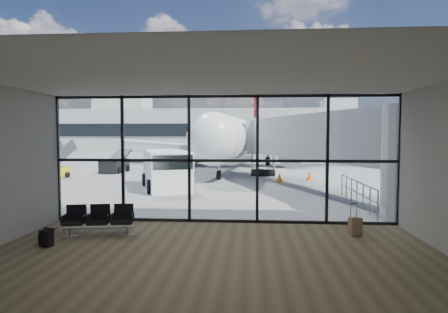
# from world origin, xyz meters

# --- Properties ---
(ground) EXTENTS (220.00, 220.00, 0.00)m
(ground) POSITION_xyz_m (0.00, 40.00, 0.00)
(ground) COLOR slate
(ground) RESTS_ON ground
(lounge_shell) EXTENTS (12.02, 8.01, 4.51)m
(lounge_shell) POSITION_xyz_m (0.00, -4.80, 2.65)
(lounge_shell) COLOR brown
(lounge_shell) RESTS_ON ground
(glass_curtain_wall) EXTENTS (12.10, 0.12, 4.50)m
(glass_curtain_wall) POSITION_xyz_m (0.00, 0.00, 2.25)
(glass_curtain_wall) COLOR white
(glass_curtain_wall) RESTS_ON ground
(jet_bridge) EXTENTS (8.00, 16.50, 4.33)m
(jet_bridge) POSITION_xyz_m (4.90, 7.07, 2.76)
(jet_bridge) COLOR #A8AAAD
(jet_bridge) RESTS_ON ground
(apron_railing) EXTENTS (0.06, 5.46, 1.11)m
(apron_railing) POSITION_xyz_m (5.60, 3.50, 0.72)
(apron_railing) COLOR gray
(apron_railing) RESTS_ON ground
(far_terminal) EXTENTS (80.00, 12.20, 11.00)m
(far_terminal) POSITION_xyz_m (-0.59, 61.97, 4.21)
(far_terminal) COLOR #A8A9A4
(far_terminal) RESTS_ON ground
(tree_0) EXTENTS (4.95, 4.95, 7.12)m
(tree_0) POSITION_xyz_m (-45.00, 72.00, 4.63)
(tree_0) COLOR #382619
(tree_0) RESTS_ON ground
(tree_1) EXTENTS (5.61, 5.61, 8.07)m
(tree_1) POSITION_xyz_m (-39.00, 72.00, 5.25)
(tree_1) COLOR #382619
(tree_1) RESTS_ON ground
(tree_2) EXTENTS (6.27, 6.27, 9.03)m
(tree_2) POSITION_xyz_m (-33.00, 72.00, 5.88)
(tree_2) COLOR #382619
(tree_2) RESTS_ON ground
(tree_3) EXTENTS (4.95, 4.95, 7.12)m
(tree_3) POSITION_xyz_m (-27.00, 72.00, 4.63)
(tree_3) COLOR #382619
(tree_3) RESTS_ON ground
(tree_4) EXTENTS (5.61, 5.61, 8.07)m
(tree_4) POSITION_xyz_m (-21.00, 72.00, 5.25)
(tree_4) COLOR #382619
(tree_4) RESTS_ON ground
(tree_5) EXTENTS (6.27, 6.27, 9.03)m
(tree_5) POSITION_xyz_m (-15.00, 72.00, 5.88)
(tree_5) COLOR #382619
(tree_5) RESTS_ON ground
(seating_row) EXTENTS (2.11, 0.92, 0.94)m
(seating_row) POSITION_xyz_m (-3.71, -1.91, 0.52)
(seating_row) COLOR gray
(seating_row) RESTS_ON ground
(backpack) EXTENTS (0.39, 0.38, 0.51)m
(backpack) POSITION_xyz_m (-4.69, -3.23, 0.24)
(backpack) COLOR black
(backpack) RESTS_ON ground
(suitcase) EXTENTS (0.42, 0.35, 1.00)m
(suitcase) POSITION_xyz_m (4.17, -1.51, 0.30)
(suitcase) COLOR #926F51
(suitcase) RESTS_ON ground
(airliner) EXTENTS (30.36, 35.28, 9.09)m
(airliner) POSITION_xyz_m (0.16, 26.10, 2.77)
(airliner) COLOR white
(airliner) RESTS_ON ground
(service_van) EXTENTS (3.83, 5.48, 2.19)m
(service_van) POSITION_xyz_m (-3.82, 7.93, 1.12)
(service_van) COLOR white
(service_van) RESTS_ON ground
(belt_loader) EXTENTS (1.73, 4.12, 1.88)m
(belt_loader) POSITION_xyz_m (-10.26, 17.19, 0.63)
(belt_loader) COLOR black
(belt_loader) RESTS_ON ground
(mobile_stairs) EXTENTS (2.49, 3.45, 2.21)m
(mobile_stairs) POSITION_xyz_m (-13.33, 12.51, 0.53)
(mobile_stairs) COLOR gold
(mobile_stairs) RESTS_ON ground
(traffic_cone_a) EXTENTS (0.45, 0.45, 0.65)m
(traffic_cone_a) POSITION_xyz_m (2.86, 11.60, 0.31)
(traffic_cone_a) COLOR orange
(traffic_cone_a) RESTS_ON ground
(traffic_cone_c) EXTENTS (0.48, 0.48, 0.69)m
(traffic_cone_c) POSITION_xyz_m (5.00, 12.70, 0.33)
(traffic_cone_c) COLOR #FD5B0D
(traffic_cone_c) RESTS_ON ground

